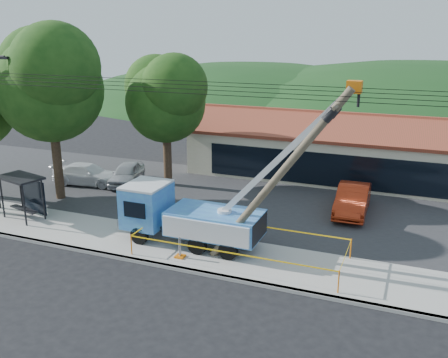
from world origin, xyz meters
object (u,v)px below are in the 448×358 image
Objects in this scene: leaning_pole at (283,171)px; bus_shelter at (24,187)px; utility_truck at (188,214)px; car_red at (351,214)px; car_white at (88,185)px; car_silver at (128,185)px.

bus_shelter is at bearing 177.72° from leaning_pole.
utility_truck is 10.23m from car_red.
leaning_pole reaches higher than bus_shelter.
leaning_pole reaches higher than car_white.
leaning_pole is at bearing -122.45° from car_white.
car_silver is at bearing 138.06° from utility_truck.
bus_shelter is at bearing -117.56° from car_silver.
bus_shelter is at bearing 178.72° from car_white.
car_red is (2.02, 8.21, -4.56)m from leaning_pole.
leaning_pole is 1.94× the size of car_silver.
car_red is 1.03× the size of car_white.
utility_truck is 11.23m from car_silver.
leaning_pole reaches higher than car_red.
utility_truck is at bearing 15.91° from bus_shelter.
leaning_pole is at bearing -105.75° from car_red.
bus_shelter is 18.59m from car_red.
car_white is (-10.69, 6.33, -1.65)m from utility_truck.
car_white is at bearing -178.57° from car_red.
leaning_pole is 1.70× the size of car_white.
car_silver is (-13.14, 8.27, -4.56)m from leaning_pole.
utility_truck reaches higher than car_red.
car_red is at bearing 38.78° from bus_shelter.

